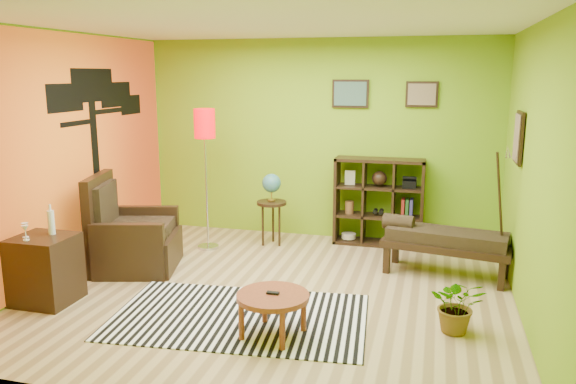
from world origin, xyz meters
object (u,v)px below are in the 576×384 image
(armchair, at_px, (131,240))
(floor_lamp, at_px, (205,136))
(side_cabinet, at_px, (45,269))
(cube_shelf, at_px, (380,202))
(globe_table, at_px, (272,191))
(bench, at_px, (443,240))
(coffee_table, at_px, (273,300))
(potted_plant, at_px, (457,311))

(armchair, relative_size, floor_lamp, 0.61)
(side_cabinet, distance_m, cube_shelf, 4.26)
(cube_shelf, bearing_deg, globe_table, -165.06)
(bench, bearing_deg, armchair, -168.89)
(armchair, bearing_deg, cube_shelf, 31.80)
(coffee_table, relative_size, potted_plant, 1.23)
(armchair, distance_m, cube_shelf, 3.31)
(coffee_table, xyz_separation_m, potted_plant, (1.60, 0.51, -0.14))
(floor_lamp, bearing_deg, bench, -4.93)
(side_cabinet, height_order, cube_shelf, cube_shelf)
(floor_lamp, distance_m, bench, 3.25)
(potted_plant, bearing_deg, cube_shelf, 111.04)
(cube_shelf, bearing_deg, floor_lamp, -161.09)
(coffee_table, xyz_separation_m, cube_shelf, (0.63, 3.03, 0.26))
(globe_table, xyz_separation_m, potted_plant, (2.40, -2.15, -0.54))
(globe_table, distance_m, cube_shelf, 1.48)
(side_cabinet, bearing_deg, coffee_table, -3.33)
(cube_shelf, relative_size, bench, 0.79)
(side_cabinet, relative_size, cube_shelf, 0.85)
(side_cabinet, relative_size, globe_table, 1.03)
(armchair, relative_size, cube_shelf, 0.96)
(potted_plant, bearing_deg, armchair, 168.17)
(floor_lamp, bearing_deg, potted_plant, -29.04)
(coffee_table, relative_size, side_cabinet, 0.64)
(floor_lamp, bearing_deg, armchair, -120.98)
(armchair, xyz_separation_m, side_cabinet, (-0.31, -1.15, 0.01))
(globe_table, bearing_deg, floor_lamp, -154.39)
(floor_lamp, relative_size, bench, 1.24)
(armchair, height_order, globe_table, armchair)
(coffee_table, height_order, bench, bench)
(coffee_table, bearing_deg, globe_table, 106.76)
(floor_lamp, relative_size, potted_plant, 3.54)
(cube_shelf, bearing_deg, armchair, -148.20)
(bench, height_order, potted_plant, bench)
(globe_table, bearing_deg, armchair, -135.41)
(bench, bearing_deg, floor_lamp, 175.07)
(potted_plant, bearing_deg, bench, 95.10)
(side_cabinet, xyz_separation_m, floor_lamp, (0.90, 2.13, 1.16))
(coffee_table, height_order, floor_lamp, floor_lamp)
(armchair, height_order, floor_lamp, floor_lamp)
(floor_lamp, height_order, bench, floor_lamp)
(coffee_table, relative_size, bench, 0.43)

